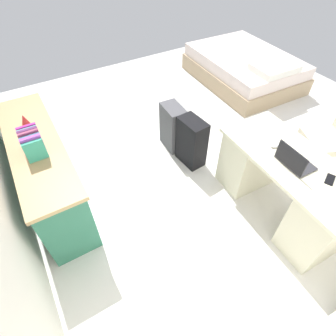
{
  "coord_description": "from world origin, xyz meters",
  "views": [
    {
      "loc": [
        -2.11,
        1.99,
        2.48
      ],
      "look_at": [
        -0.56,
        1.07,
        0.6
      ],
      "focal_mm": 29.01,
      "sensor_mm": 36.0,
      "label": 1
    }
  ],
  "objects_px": {
    "credenza": "(47,171)",
    "cell_phone_near_laptop": "(330,179)",
    "suitcase_spare_grey": "(173,127)",
    "office_chair": "(330,143)",
    "suitcase_black": "(191,142)",
    "computer_mouse": "(275,145)",
    "laptop": "(294,161)",
    "desk": "(284,186)",
    "figurine_small": "(24,120)",
    "bed": "(244,68)"
  },
  "relations": [
    {
      "from": "credenza",
      "to": "suitcase_black",
      "type": "bearing_deg",
      "value": -100.95
    },
    {
      "from": "desk",
      "to": "office_chair",
      "type": "relative_size",
      "value": 1.56
    },
    {
      "from": "suitcase_black",
      "to": "figurine_small",
      "type": "height_order",
      "value": "figurine_small"
    },
    {
      "from": "credenza",
      "to": "suitcase_black",
      "type": "xyz_separation_m",
      "value": [
        -0.32,
        -1.64,
        -0.08
      ]
    },
    {
      "from": "office_chair",
      "to": "bed",
      "type": "xyz_separation_m",
      "value": [
        2.18,
        -0.68,
        -0.18
      ]
    },
    {
      "from": "office_chair",
      "to": "credenza",
      "type": "xyz_separation_m",
      "value": [
        1.24,
        2.94,
        -0.02
      ]
    },
    {
      "from": "figurine_small",
      "to": "suitcase_black",
      "type": "bearing_deg",
      "value": -111.6
    },
    {
      "from": "cell_phone_near_laptop",
      "to": "figurine_small",
      "type": "height_order",
      "value": "figurine_small"
    },
    {
      "from": "credenza",
      "to": "laptop",
      "type": "relative_size",
      "value": 5.64
    },
    {
      "from": "suitcase_black",
      "to": "cell_phone_near_laptop",
      "type": "distance_m",
      "value": 1.54
    },
    {
      "from": "suitcase_spare_grey",
      "to": "cell_phone_near_laptop",
      "type": "bearing_deg",
      "value": -162.02
    },
    {
      "from": "suitcase_black",
      "to": "cell_phone_near_laptop",
      "type": "height_order",
      "value": "cell_phone_near_laptop"
    },
    {
      "from": "credenza",
      "to": "computer_mouse",
      "type": "relative_size",
      "value": 18.0
    },
    {
      "from": "suitcase_black",
      "to": "computer_mouse",
      "type": "xyz_separation_m",
      "value": [
        -0.87,
        -0.35,
        0.45
      ]
    },
    {
      "from": "suitcase_spare_grey",
      "to": "figurine_small",
      "type": "bearing_deg",
      "value": 83.32
    },
    {
      "from": "figurine_small",
      "to": "suitcase_spare_grey",
      "type": "bearing_deg",
      "value": -99.81
    },
    {
      "from": "cell_phone_near_laptop",
      "to": "laptop",
      "type": "bearing_deg",
      "value": 0.62
    },
    {
      "from": "desk",
      "to": "cell_phone_near_laptop",
      "type": "distance_m",
      "value": 0.48
    },
    {
      "from": "office_chair",
      "to": "computer_mouse",
      "type": "distance_m",
      "value": 1.01
    },
    {
      "from": "computer_mouse",
      "to": "figurine_small",
      "type": "xyz_separation_m",
      "value": [
        1.51,
        1.99,
        0.09
      ]
    },
    {
      "from": "computer_mouse",
      "to": "cell_phone_near_laptop",
      "type": "height_order",
      "value": "computer_mouse"
    },
    {
      "from": "credenza",
      "to": "cell_phone_near_laptop",
      "type": "bearing_deg",
      "value": -129.86
    },
    {
      "from": "office_chair",
      "to": "bed",
      "type": "height_order",
      "value": "office_chair"
    },
    {
      "from": "office_chair",
      "to": "suitcase_spare_grey",
      "type": "xyz_separation_m",
      "value": [
        1.3,
        1.34,
        -0.11
      ]
    },
    {
      "from": "computer_mouse",
      "to": "figurine_small",
      "type": "distance_m",
      "value": 2.5
    },
    {
      "from": "suitcase_spare_grey",
      "to": "cell_phone_near_laptop",
      "type": "distance_m",
      "value": 1.9
    },
    {
      "from": "laptop",
      "to": "cell_phone_near_laptop",
      "type": "distance_m",
      "value": 0.32
    },
    {
      "from": "credenza",
      "to": "cell_phone_near_laptop",
      "type": "distance_m",
      "value": 2.72
    },
    {
      "from": "desk",
      "to": "office_chair",
      "type": "height_order",
      "value": "office_chair"
    },
    {
      "from": "suitcase_spare_grey",
      "to": "computer_mouse",
      "type": "relative_size",
      "value": 6.11
    },
    {
      "from": "office_chair",
      "to": "cell_phone_near_laptop",
      "type": "bearing_deg",
      "value": 119.43
    },
    {
      "from": "credenza",
      "to": "computer_mouse",
      "type": "bearing_deg",
      "value": -120.73
    },
    {
      "from": "suitcase_spare_grey",
      "to": "credenza",
      "type": "bearing_deg",
      "value": 95.11
    },
    {
      "from": "suitcase_black",
      "to": "suitcase_spare_grey",
      "type": "relative_size",
      "value": 1.03
    },
    {
      "from": "credenza",
      "to": "suitcase_spare_grey",
      "type": "distance_m",
      "value": 1.6
    },
    {
      "from": "credenza",
      "to": "suitcase_black",
      "type": "height_order",
      "value": "credenza"
    },
    {
      "from": "laptop",
      "to": "computer_mouse",
      "type": "bearing_deg",
      "value": -11.49
    },
    {
      "from": "credenza",
      "to": "laptop",
      "type": "height_order",
      "value": "laptop"
    },
    {
      "from": "laptop",
      "to": "figurine_small",
      "type": "relative_size",
      "value": 2.9
    },
    {
      "from": "office_chair",
      "to": "credenza",
      "type": "bearing_deg",
      "value": 67.06
    },
    {
      "from": "desk",
      "to": "suitcase_spare_grey",
      "type": "relative_size",
      "value": 2.4
    },
    {
      "from": "suitcase_black",
      "to": "figurine_small",
      "type": "relative_size",
      "value": 5.7
    },
    {
      "from": "suitcase_black",
      "to": "bed",
      "type": "bearing_deg",
      "value": -62.56
    },
    {
      "from": "credenza",
      "to": "laptop",
      "type": "xyz_separation_m",
      "value": [
        -1.44,
        -1.94,
        0.4
      ]
    },
    {
      "from": "suitcase_black",
      "to": "laptop",
      "type": "relative_size",
      "value": 1.96
    },
    {
      "from": "credenza",
      "to": "cell_phone_near_laptop",
      "type": "height_order",
      "value": "credenza"
    },
    {
      "from": "cell_phone_near_laptop",
      "to": "credenza",
      "type": "bearing_deg",
      "value": 25.57
    },
    {
      "from": "suitcase_black",
      "to": "figurine_small",
      "type": "bearing_deg",
      "value": 63.4
    },
    {
      "from": "laptop",
      "to": "computer_mouse",
      "type": "xyz_separation_m",
      "value": [
        0.26,
        -0.05,
        -0.03
      ]
    },
    {
      "from": "desk",
      "to": "laptop",
      "type": "bearing_deg",
      "value": 106.48
    }
  ]
}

